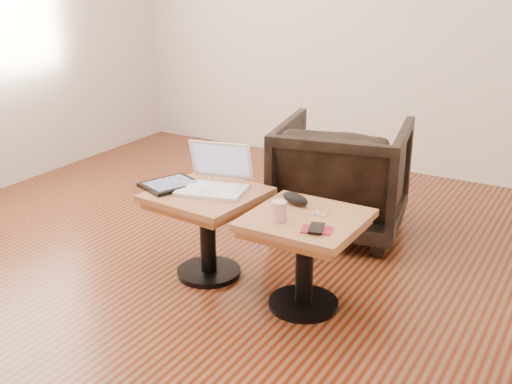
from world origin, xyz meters
The scene contains 11 objects.
room_shell centered at (0.00, 0.00, 1.35)m, with size 4.52×4.52×2.71m.
side_table_left centered at (-0.25, 0.09, 0.34)m, with size 0.55×0.55×0.45m.
side_table_right centered at (0.31, 0.05, 0.34)m, with size 0.51×0.51×0.45m.
laptop centered at (-0.24, 0.15, 0.50)m, with size 0.38×0.36×0.22m.
tablet centered at (-0.45, 0.06, 0.46)m, with size 0.29×0.32×0.02m.
charging_adapter centered at (-0.38, 0.30, 0.47)m, with size 0.04×0.04×0.02m, color white.
glasses_case centered at (0.20, 0.17, 0.48)m, with size 0.16×0.07×0.05m, color black.
striped_cup centered at (0.23, -0.05, 0.50)m, with size 0.07×0.07×0.09m, color #DE6381.
earbuds_tangle centered at (0.36, 0.09, 0.46)m, with size 0.07×0.05×0.01m.
phone_on_sleeve centered at (0.42, -0.07, 0.46)m, with size 0.15×0.12×0.02m.
armchair centered at (0.11, 0.96, 0.33)m, with size 0.72×0.74×0.67m, color black.
Camera 1 is at (1.44, -2.34, 1.54)m, focal length 45.00 mm.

